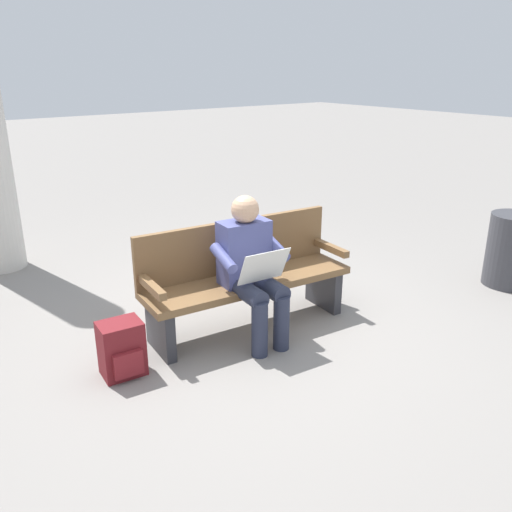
{
  "coord_description": "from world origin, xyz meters",
  "views": [
    {
      "loc": [
        2.44,
        3.31,
        2.14
      ],
      "look_at": [
        0.04,
        0.15,
        0.7
      ],
      "focal_mm": 37.46,
      "sensor_mm": 36.0,
      "label": 1
    }
  ],
  "objects_px": {
    "bench_near": "(244,275)",
    "person_seated": "(251,266)",
    "backpack": "(122,349)",
    "trash_bin": "(511,250)"
  },
  "relations": [
    {
      "from": "bench_near",
      "to": "backpack",
      "type": "relative_size",
      "value": 4.47
    },
    {
      "from": "bench_near",
      "to": "person_seated",
      "type": "height_order",
      "value": "person_seated"
    },
    {
      "from": "person_seated",
      "to": "backpack",
      "type": "bearing_deg",
      "value": -0.26
    },
    {
      "from": "backpack",
      "to": "trash_bin",
      "type": "distance_m",
      "value": 3.92
    },
    {
      "from": "bench_near",
      "to": "person_seated",
      "type": "relative_size",
      "value": 1.56
    },
    {
      "from": "bench_near",
      "to": "person_seated",
      "type": "xyz_separation_m",
      "value": [
        0.09,
        0.22,
        0.17
      ]
    },
    {
      "from": "person_seated",
      "to": "backpack",
      "type": "relative_size",
      "value": 2.87
    },
    {
      "from": "backpack",
      "to": "trash_bin",
      "type": "height_order",
      "value": "trash_bin"
    },
    {
      "from": "person_seated",
      "to": "bench_near",
      "type": "bearing_deg",
      "value": -107.05
    },
    {
      "from": "person_seated",
      "to": "trash_bin",
      "type": "height_order",
      "value": "person_seated"
    }
  ]
}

